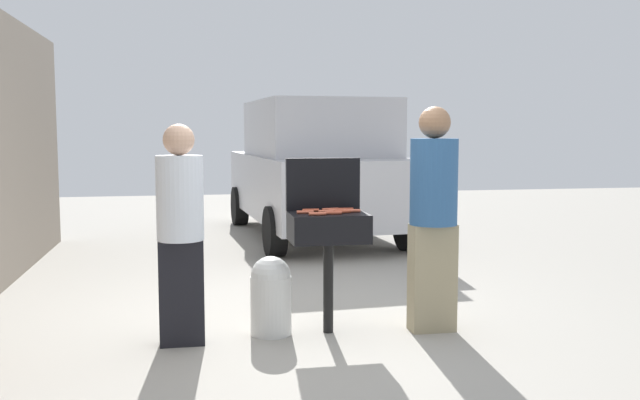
{
  "coord_description": "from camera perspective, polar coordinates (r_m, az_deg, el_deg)",
  "views": [
    {
      "loc": [
        -0.83,
        -5.44,
        1.59
      ],
      "look_at": [
        0.26,
        0.34,
        1.0
      ],
      "focal_mm": 39.22,
      "sensor_mm": 36.0,
      "label": 1
    }
  ],
  "objects": [
    {
      "name": "person_right",
      "position": [
        5.54,
        9.23,
        -0.85
      ],
      "size": [
        0.37,
        0.37,
        1.77
      ],
      "rotation": [
        0.0,
        0.0,
        2.98
      ],
      "color": "gray",
      "rests_on": "ground"
    },
    {
      "name": "ground_plane",
      "position": [
        5.72,
        -1.92,
        -10.4
      ],
      "size": [
        24.0,
        24.0,
        0.0
      ],
      "primitive_type": "plane",
      "color": "#9E998E"
    },
    {
      "name": "grill_lid_open",
      "position": [
        5.62,
        0.25,
        1.3
      ],
      "size": [
        0.6,
        0.05,
        0.42
      ],
      "primitive_type": "cube",
      "color": "black",
      "rests_on": "bbq_grill"
    },
    {
      "name": "hot_dog_1",
      "position": [
        5.27,
        -0.23,
        -1.14
      ],
      "size": [
        0.13,
        0.03,
        0.03
      ],
      "primitive_type": "cylinder",
      "rotation": [
        0.0,
        1.57,
        -0.05
      ],
      "color": "#C6593D",
      "rests_on": "bbq_grill"
    },
    {
      "name": "hot_dog_0",
      "position": [
        5.43,
        0.54,
        -0.94
      ],
      "size": [
        0.13,
        0.04,
        0.03
      ],
      "primitive_type": "cylinder",
      "rotation": [
        0.0,
        1.57,
        0.11
      ],
      "color": "#C6593D",
      "rests_on": "bbq_grill"
    },
    {
      "name": "hot_dog_9",
      "position": [
        5.42,
        1.85,
        -0.96
      ],
      "size": [
        0.13,
        0.03,
        0.03
      ],
      "primitive_type": "cylinder",
      "rotation": [
        0.0,
        1.57,
        0.06
      ],
      "color": "#AD4228",
      "rests_on": "bbq_grill"
    },
    {
      "name": "hot_dog_6",
      "position": [
        5.56,
        0.84,
        -0.78
      ],
      "size": [
        0.13,
        0.04,
        0.03
      ],
      "primitive_type": "cylinder",
      "rotation": [
        0.0,
        1.57,
        0.08
      ],
      "color": "#B74C33",
      "rests_on": "bbq_grill"
    },
    {
      "name": "hot_dog_7",
      "position": [
        5.58,
        2.07,
        -0.77
      ],
      "size": [
        0.13,
        0.03,
        0.03
      ],
      "primitive_type": "cylinder",
      "rotation": [
        0.0,
        1.57,
        -0.04
      ],
      "color": "#AD4228",
      "rests_on": "bbq_grill"
    },
    {
      "name": "person_left",
      "position": [
        5.22,
        -11.32,
        -2.11
      ],
      "size": [
        0.34,
        0.34,
        1.63
      ],
      "rotation": [
        0.0,
        0.0,
        0.07
      ],
      "color": "black",
      "rests_on": "ground"
    },
    {
      "name": "hot_dog_2",
      "position": [
        5.48,
        1.39,
        -0.87
      ],
      "size": [
        0.13,
        0.04,
        0.03
      ],
      "primitive_type": "cylinder",
      "rotation": [
        0.0,
        1.57,
        -0.1
      ],
      "color": "#B74C33",
      "rests_on": "bbq_grill"
    },
    {
      "name": "hot_dog_3",
      "position": [
        5.48,
        2.63,
        -0.89
      ],
      "size": [
        0.13,
        0.04,
        0.03
      ],
      "primitive_type": "cylinder",
      "rotation": [
        0.0,
        1.57,
        -0.07
      ],
      "color": "#C6593D",
      "rests_on": "bbq_grill"
    },
    {
      "name": "hot_dog_5",
      "position": [
        5.38,
        -1.21,
        -1.0
      ],
      "size": [
        0.13,
        0.03,
        0.03
      ],
      "primitive_type": "cylinder",
      "rotation": [
        0.0,
        1.57,
        -0.03
      ],
      "color": "#C6593D",
      "rests_on": "bbq_grill"
    },
    {
      "name": "hot_dog_4",
      "position": [
        5.33,
        1.09,
        -1.06
      ],
      "size": [
        0.13,
        0.04,
        0.03
      ],
      "primitive_type": "cylinder",
      "rotation": [
        0.0,
        1.57,
        -0.09
      ],
      "color": "#B74C33",
      "rests_on": "bbq_grill"
    },
    {
      "name": "bbq_grill",
      "position": [
        5.44,
        0.68,
        -2.6
      ],
      "size": [
        0.6,
        0.44,
        0.95
      ],
      "color": "black",
      "rests_on": "ground"
    },
    {
      "name": "propane_tank",
      "position": [
        5.49,
        -4.03,
        -7.65
      ],
      "size": [
        0.32,
        0.32,
        0.62
      ],
      "color": "silver",
      "rests_on": "ground"
    },
    {
      "name": "parked_minivan",
      "position": [
        10.39,
        -0.41,
        2.6
      ],
      "size": [
        2.29,
        4.53,
        2.02
      ],
      "rotation": [
        0.0,
        0.0,
        3.21
      ],
      "color": "#B7B7BC",
      "rests_on": "ground"
    },
    {
      "name": "hot_dog_8",
      "position": [
        5.51,
        -0.77,
        -0.85
      ],
      "size": [
        0.13,
        0.03,
        0.03
      ],
      "primitive_type": "cylinder",
      "rotation": [
        0.0,
        1.57,
        -0.02
      ],
      "color": "#AD4228",
      "rests_on": "bbq_grill"
    }
  ]
}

